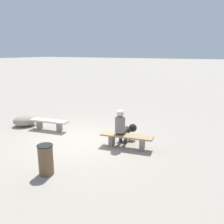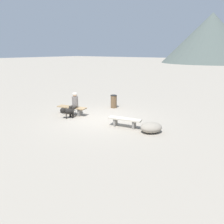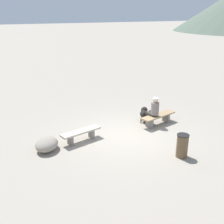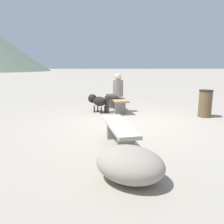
% 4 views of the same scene
% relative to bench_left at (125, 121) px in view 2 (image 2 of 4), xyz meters
% --- Properties ---
extents(ground, '(210.00, 210.00, 0.06)m').
position_rel_bench_left_xyz_m(ground, '(1.83, -0.34, -0.35)').
color(ground, '#9E9384').
extents(bench_left, '(1.65, 0.68, 0.44)m').
position_rel_bench_left_xyz_m(bench_left, '(0.00, 0.00, 0.00)').
color(bench_left, gray).
rests_on(bench_left, ground).
extents(bench_right, '(1.81, 0.77, 0.45)m').
position_rel_bench_left_xyz_m(bench_right, '(3.59, -0.06, -0.00)').
color(bench_right, gray).
rests_on(bench_right, ground).
extents(seated_person, '(0.41, 0.62, 1.28)m').
position_rel_bench_left_xyz_m(seated_person, '(3.34, -0.03, 0.42)').
color(seated_person, slate).
rests_on(seated_person, ground).
extents(dog, '(0.64, 0.69, 0.59)m').
position_rel_bench_left_xyz_m(dog, '(3.28, 0.60, 0.07)').
color(dog, black).
rests_on(dog, ground).
extents(trash_bin, '(0.41, 0.41, 0.82)m').
position_rel_bench_left_xyz_m(trash_bin, '(2.56, -2.72, 0.09)').
color(trash_bin, brown).
rests_on(trash_bin, ground).
extents(boulder, '(1.21, 1.25, 0.47)m').
position_rel_bench_left_xyz_m(boulder, '(-1.35, -0.08, -0.09)').
color(boulder, gray).
rests_on(boulder, ground).
extents(distant_peak_1, '(27.37, 27.37, 14.13)m').
position_rel_bench_left_xyz_m(distant_peak_1, '(10.82, -63.63, 6.74)').
color(distant_peak_1, '#4C5651').
rests_on(distant_peak_1, ground).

